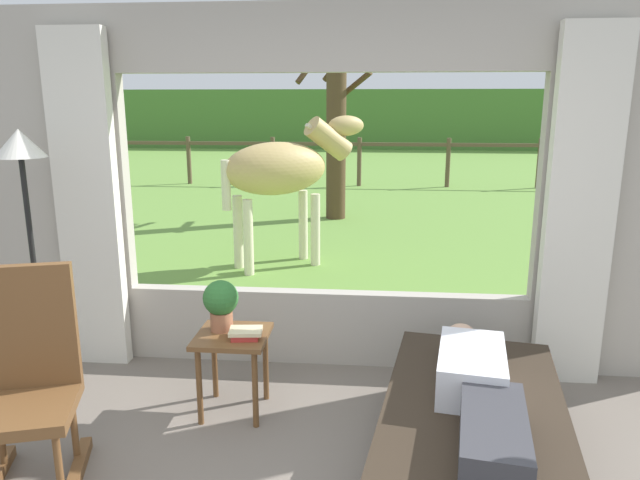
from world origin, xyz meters
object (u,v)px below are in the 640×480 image
rocking_chair (26,381)px  floor_lamp_left (24,182)px  recliner_sofa (472,437)px  reclining_person (478,388)px  pasture_tree (337,117)px  side_table (233,348)px  potted_plant (221,302)px  book_stack (245,333)px  horse (283,170)px

rocking_chair → floor_lamp_left: floor_lamp_left is taller
recliner_sofa → reclining_person: reclining_person is taller
reclining_person → pasture_tree: pasture_tree is taller
side_table → potted_plant: 0.29m
rocking_chair → potted_plant: size_ratio=3.50×
reclining_person → rocking_chair: bearing=-166.3°
book_stack → potted_plant: bearing=146.3°
recliner_sofa → potted_plant: (-1.46, 0.59, 0.48)m
recliner_sofa → rocking_chair: bearing=-165.1°
recliner_sofa → potted_plant: bearing=167.3°
rocking_chair → pasture_tree: pasture_tree is taller
potted_plant → floor_lamp_left: size_ratio=0.18×
potted_plant → side_table: bearing=-36.9°
rocking_chair → floor_lamp_left: (-0.52, 1.00, 0.86)m
book_stack → horse: size_ratio=0.12×
rocking_chair → side_table: rocking_chair is taller
recliner_sofa → horse: (-1.57, 3.82, 0.94)m
reclining_person → horse: (-1.57, 3.86, 0.63)m
book_stack → rocking_chair: bearing=-144.0°
rocking_chair → side_table: bearing=23.9°
rocking_chair → book_stack: (0.96, 0.70, 0.00)m
recliner_sofa → potted_plant: size_ratio=5.69×
horse → recliner_sofa: bearing=-11.2°
side_table → horse: bearing=93.3°
reclining_person → potted_plant: size_ratio=4.49×
reclining_person → potted_plant: bearing=165.6°
recliner_sofa → side_table: 1.49m
rocking_chair → side_table: (0.87, 0.75, -0.12)m
floor_lamp_left → pasture_tree: bearing=74.9°
side_table → book_stack: 0.17m
rocking_chair → potted_plant: 1.14m
recliner_sofa → book_stack: bearing=169.1°
rocking_chair → side_table: 1.15m
recliner_sofa → floor_lamp_left: 3.11m
pasture_tree → reclining_person: bearing=-80.5°
reclining_person → rocking_chair: (-2.25, -0.18, 0.02)m
book_stack → pasture_tree: size_ratio=0.06×
book_stack → horse: horse is taller
recliner_sofa → pasture_tree: (-1.14, 6.78, 1.46)m
reclining_person → potted_plant: 1.60m
side_table → horse: (-0.19, 3.29, 0.73)m
side_table → pasture_tree: size_ratio=0.16×
side_table → pasture_tree: pasture_tree is taller
floor_lamp_left → pasture_tree: pasture_tree is taller
potted_plant → horse: 3.26m
reclining_person → book_stack: 1.39m
side_table → potted_plant: bearing=143.1°
floor_lamp_left → horse: horse is taller
floor_lamp_left → horse: size_ratio=1.01×
recliner_sofa → floor_lamp_left: floor_lamp_left is taller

